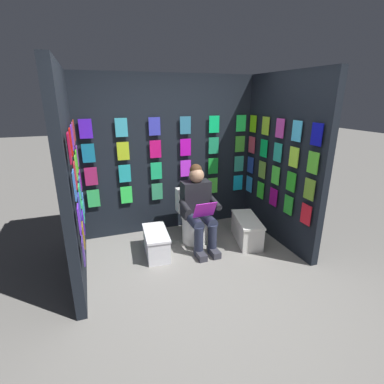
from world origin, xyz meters
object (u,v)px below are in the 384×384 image
toilet (193,219)px  comic_longbox_far (247,230)px  person_reading (199,207)px  comic_longbox_near (156,243)px

toilet → comic_longbox_far: (-0.73, 0.34, -0.14)m
person_reading → comic_longbox_far: size_ratio=1.50×
toilet → person_reading: bearing=89.9°
toilet → comic_longbox_near: size_ratio=1.18×
comic_longbox_near → comic_longbox_far: bearing=-178.9°
person_reading → comic_longbox_near: bearing=2.0°
toilet → comic_longbox_far: bearing=154.3°
person_reading → toilet: bearing=-90.1°
toilet → comic_longbox_near: toilet is taller
toilet → comic_longbox_near: 0.69m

